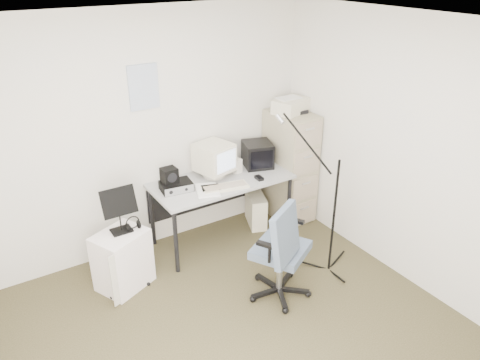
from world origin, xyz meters
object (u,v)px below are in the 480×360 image
filing_cabinet (290,166)px  office_chair (281,248)px  desk (222,209)px  side_cart (123,260)px

filing_cabinet → office_chair: 1.53m
filing_cabinet → office_chair: bearing=-130.6°
filing_cabinet → office_chair: size_ratio=1.27×
desk → office_chair: 1.14m
desk → filing_cabinet: bearing=1.8°
office_chair → side_cart: size_ratio=1.78×
filing_cabinet → desk: filing_cabinet is taller
office_chair → side_cart: office_chair is taller
desk → side_cart: 1.25m
side_cart → office_chair: bearing=-61.8°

